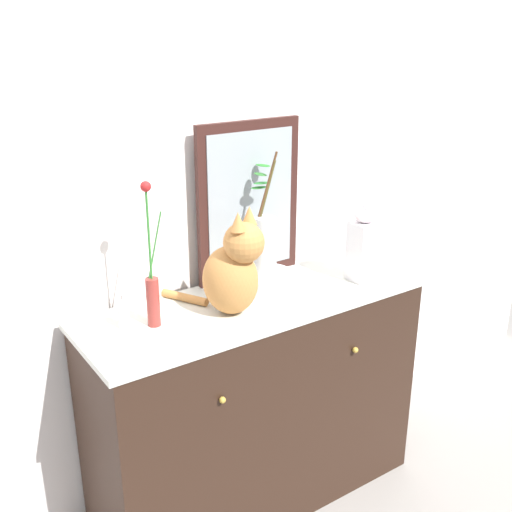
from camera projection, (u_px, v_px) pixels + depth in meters
The scene contains 10 objects.
ground_plane at pixel (256, 493), 2.74m from camera, with size 6.00×6.00×0.00m, color gray.
wall_back at pixel (213, 192), 2.52m from camera, with size 4.40×0.08×2.60m, color silver.
sideboard at pixel (256, 402), 2.57m from camera, with size 1.40×0.50×0.94m.
mirror_leaning at pixel (249, 201), 2.52m from camera, with size 0.48×0.03×0.65m.
cat_sitting at pixel (233, 270), 2.23m from camera, with size 0.29×0.41×0.41m.
vase_slim_green at pixel (152, 287), 2.15m from camera, with size 0.08×0.05×0.52m.
bowl_porcelain at pixel (265, 281), 2.50m from camera, with size 0.23×0.23×0.06m, color silver.
vase_glass_clear at pixel (265, 243), 2.44m from camera, with size 0.12×0.18×0.49m.
jar_lidded_porcelain at pixel (363, 246), 2.54m from camera, with size 0.10×0.10×0.33m.
candle_pillar at pixel (123, 313), 2.17m from camera, with size 0.04×0.04×0.12m.
Camera 1 is at (-1.23, -1.81, 1.95)m, focal length 43.46 mm.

